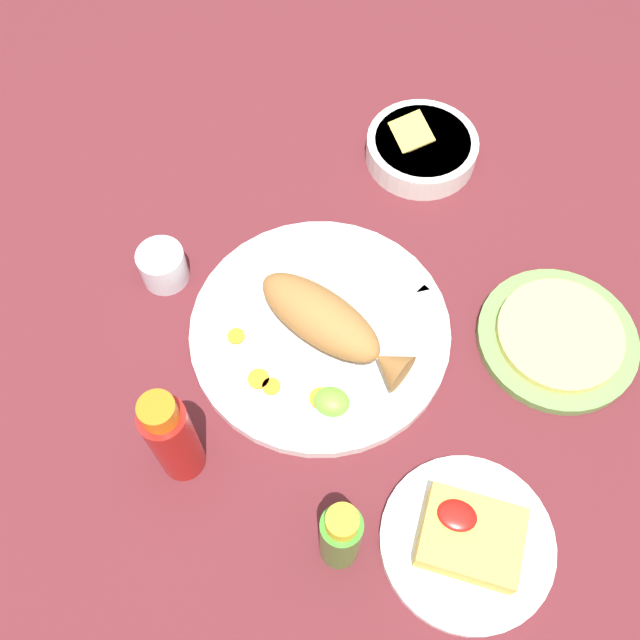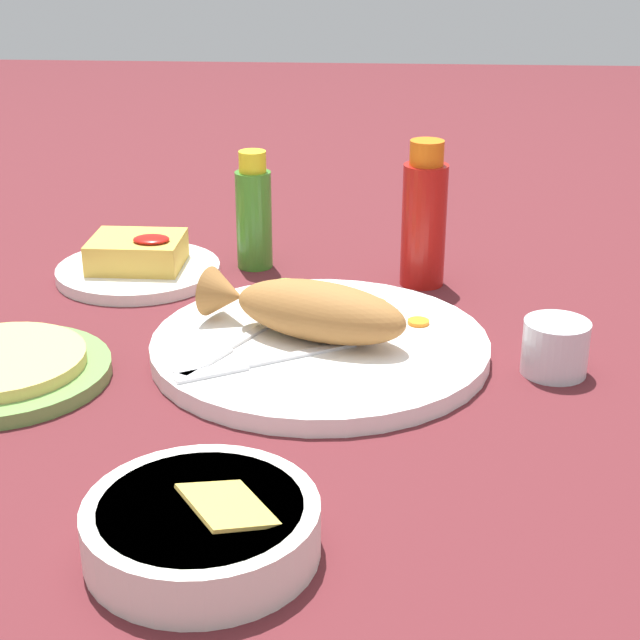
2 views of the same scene
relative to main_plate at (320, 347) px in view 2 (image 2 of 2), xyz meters
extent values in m
plane|color=#561E23|center=(0.00, 0.00, -0.01)|extent=(4.00, 4.00, 0.00)
cylinder|color=white|center=(0.00, 0.00, 0.00)|extent=(0.34, 0.34, 0.02)
ellipsoid|color=#996633|center=(0.00, 0.00, 0.04)|extent=(0.20, 0.13, 0.06)
cone|color=#996633|center=(-0.10, 0.04, 0.04)|extent=(0.06, 0.06, 0.05)
cube|color=silver|center=(-0.02, -0.04, 0.01)|extent=(0.10, 0.07, 0.00)
cube|color=silver|center=(-0.10, -0.09, 0.01)|extent=(0.07, 0.05, 0.00)
cube|color=silver|center=(-0.06, 0.02, 0.01)|extent=(0.06, 0.11, 0.00)
cube|color=silver|center=(-0.11, -0.07, 0.01)|extent=(0.05, 0.07, 0.00)
cylinder|color=orange|center=(0.10, 0.04, 0.01)|extent=(0.02, 0.02, 0.00)
cylinder|color=orange|center=(0.03, 0.10, 0.01)|extent=(0.02, 0.02, 0.00)
cylinder|color=orange|center=(0.05, 0.09, 0.01)|extent=(0.03, 0.03, 0.00)
cylinder|color=orange|center=(-0.03, 0.10, 0.01)|extent=(0.03, 0.03, 0.00)
ellipsoid|color=#6BB233|center=(-0.04, 0.10, 0.02)|extent=(0.04, 0.04, 0.02)
cylinder|color=#B21914|center=(0.11, 0.21, 0.06)|extent=(0.05, 0.05, 0.15)
cylinder|color=orange|center=(0.11, 0.21, 0.15)|extent=(0.04, 0.04, 0.03)
cylinder|color=#3D8428|center=(-0.10, 0.26, 0.05)|extent=(0.04, 0.04, 0.12)
cylinder|color=yellow|center=(-0.10, 0.26, 0.12)|extent=(0.03, 0.03, 0.03)
cylinder|color=silver|center=(0.23, -0.03, 0.02)|extent=(0.06, 0.06, 0.05)
cylinder|color=white|center=(0.23, -0.03, 0.00)|extent=(0.05, 0.05, 0.02)
cylinder|color=white|center=(-0.24, 0.21, 0.00)|extent=(0.20, 0.20, 0.01)
cube|color=gold|center=(-0.24, 0.21, 0.02)|extent=(0.11, 0.09, 0.04)
ellipsoid|color=#AD140F|center=(-0.21, 0.20, 0.04)|extent=(0.04, 0.03, 0.01)
cylinder|color=white|center=(-0.06, -0.33, 0.01)|extent=(0.17, 0.17, 0.04)
cylinder|color=olive|center=(-0.06, -0.33, 0.02)|extent=(0.14, 0.14, 0.01)
cube|color=gold|center=(-0.03, -0.33, 0.03)|extent=(0.10, 0.09, 0.02)
cylinder|color=#6B9E4C|center=(-0.30, -0.08, 0.00)|extent=(0.21, 0.21, 0.01)
camera|label=1|loc=(-0.12, 0.41, 0.82)|focal=40.00mm
camera|label=2|loc=(0.06, -0.89, 0.41)|focal=55.00mm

